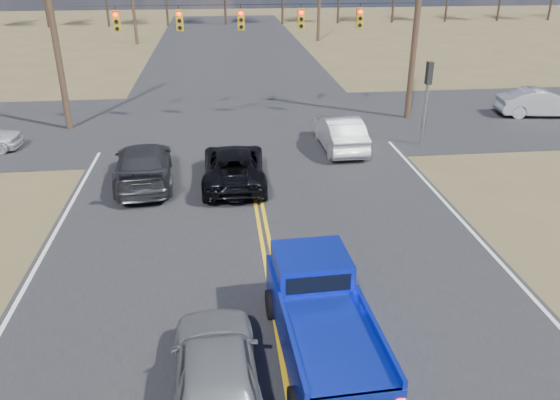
{
  "coord_description": "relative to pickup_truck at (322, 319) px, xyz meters",
  "views": [
    {
      "loc": [
        -1.25,
        -10.24,
        8.46
      ],
      "look_at": [
        0.45,
        4.78,
        1.5
      ],
      "focal_mm": 35.0,
      "sensor_mm": 36.0,
      "label": 1
    }
  ],
  "objects": [
    {
      "name": "silver_suv",
      "position": [
        -2.36,
        -1.21,
        -0.19
      ],
      "size": [
        1.94,
        4.51,
        1.52
      ],
      "primitive_type": "imported",
      "rotation": [
        0.0,
        0.0,
        3.18
      ],
      "color": "gray",
      "rests_on": "ground"
    },
    {
      "name": "black_suv",
      "position": [
        -1.59,
        10.34,
        -0.23
      ],
      "size": [
        2.5,
        5.21,
        1.43
      ],
      "primitive_type": "imported",
      "rotation": [
        0.0,
        0.0,
        3.12
      ],
      "color": "black",
      "rests_on": "ground"
    },
    {
      "name": "signal_gantry",
      "position": [
        -0.29,
        18.25,
        4.12
      ],
      "size": [
        19.6,
        4.83,
        10.0
      ],
      "color": "#473323",
      "rests_on": "ground"
    },
    {
      "name": "road_main",
      "position": [
        -0.79,
        10.46,
        -0.95
      ],
      "size": [
        14.0,
        120.0,
        0.02
      ],
      "primitive_type": "cube",
      "color": "#28282B",
      "rests_on": "ground"
    },
    {
      "name": "pickup_truck",
      "position": [
        0.0,
        0.0,
        0.0
      ],
      "size": [
        2.26,
        5.27,
        1.95
      ],
      "rotation": [
        0.0,
        0.0,
        0.04
      ],
      "color": "black",
      "rests_on": "ground"
    },
    {
      "name": "white_car_queue",
      "position": [
        3.41,
        13.91,
        -0.17
      ],
      "size": [
        1.76,
        4.77,
        1.56
      ],
      "primitive_type": "imported",
      "rotation": [
        0.0,
        0.0,
        3.16
      ],
      "color": "silver",
      "rests_on": "ground"
    },
    {
      "name": "road_cross",
      "position": [
        -0.79,
        18.46,
        -0.95
      ],
      "size": [
        120.0,
        12.0,
        0.02
      ],
      "primitive_type": "cube",
      "color": "#28282B",
      "rests_on": "ground"
    },
    {
      "name": "dgrey_car_queue",
      "position": [
        -5.12,
        10.74,
        -0.17
      ],
      "size": [
        2.62,
        5.52,
        1.55
      ],
      "primitive_type": "imported",
      "rotation": [
        0.0,
        0.0,
        3.23
      ],
      "color": "#2F2F33",
      "rests_on": "ground"
    },
    {
      "name": "cross_car_east_near",
      "position": [
        15.59,
        18.0,
        -0.19
      ],
      "size": [
        2.17,
        4.74,
        1.51
      ],
      "primitive_type": "imported",
      "rotation": [
        0.0,
        0.0,
        1.44
      ],
      "color": "#AFB2B8",
      "rests_on": "ground"
    },
    {
      "name": "utility_poles",
      "position": [
        -0.79,
        17.46,
        4.28
      ],
      "size": [
        19.6,
        58.32,
        10.0
      ],
      "color": "#473323",
      "rests_on": "ground"
    },
    {
      "name": "ground",
      "position": [
        -0.79,
        0.46,
        -0.95
      ],
      "size": [
        160.0,
        160.0,
        0.0
      ],
      "primitive_type": "plane",
      "color": "brown",
      "rests_on": "ground"
    }
  ]
}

